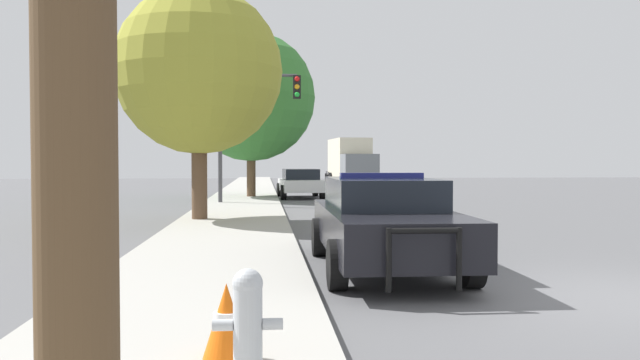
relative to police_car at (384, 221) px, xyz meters
name	(u,v)px	position (x,y,z in m)	size (l,w,h in m)	color
ground_plane	(604,298)	(2.35, -2.34, -0.77)	(110.00, 110.00, 0.00)	#565659
sidewalk_left	(192,301)	(-2.75, -2.34, -0.71)	(3.00, 110.00, 0.13)	#A3A099
police_car	(384,221)	(0.00, 0.00, 0.00)	(2.11, 5.06, 1.53)	black
fire_hydrant	(248,321)	(-2.02, -5.24, -0.21)	(0.51, 0.22, 0.81)	#B7BCC1
traffic_light	(252,110)	(-2.32, 14.58, 2.92)	(3.20, 0.35, 5.07)	#424247
car_background_distant	(337,174)	(4.08, 40.40, -0.06)	(2.06, 4.66, 1.29)	black
car_background_midblock	(300,183)	(-0.18, 19.25, -0.05)	(2.14, 4.16, 1.35)	silver
box_truck	(351,160)	(4.54, 35.70, 1.00)	(2.90, 7.42, 3.38)	slate
tree_sidewalk_near	(199,71)	(-3.66, 7.61, 3.41)	(4.58, 4.58, 6.36)	brown
tree_sidewalk_mid	(251,97)	(-2.45, 18.52, 3.83)	(5.79, 5.79, 7.38)	brown
traffic_cone	(226,320)	(-2.21, -4.72, -0.34)	(0.39, 0.39, 0.61)	orange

